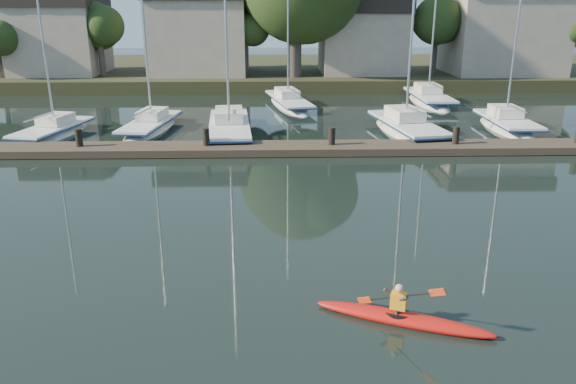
{
  "coord_description": "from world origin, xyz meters",
  "views": [
    {
      "loc": [
        0.16,
        -12.2,
        6.85
      ],
      "look_at": [
        0.63,
        4.49,
        1.2
      ],
      "focal_mm": 35.0,
      "sensor_mm": 36.0,
      "label": 1
    }
  ],
  "objects_px": {
    "sailboat_0": "(54,139)",
    "sailboat_6": "(289,108)",
    "sailboat_4": "(506,132)",
    "kayak": "(403,316)",
    "sailboat_7": "(428,106)",
    "sailboat_3": "(406,137)",
    "dock": "(269,148)",
    "sailboat_1": "(151,133)",
    "sailboat_2": "(230,138)"
  },
  "relations": [
    {
      "from": "sailboat_0",
      "to": "sailboat_2",
      "type": "bearing_deg",
      "value": 12.76
    },
    {
      "from": "sailboat_4",
      "to": "kayak",
      "type": "bearing_deg",
      "value": -116.27
    },
    {
      "from": "sailboat_0",
      "to": "sailboat_7",
      "type": "distance_m",
      "value": 25.15
    },
    {
      "from": "dock",
      "to": "sailboat_2",
      "type": "bearing_deg",
      "value": 118.61
    },
    {
      "from": "sailboat_0",
      "to": "sailboat_7",
      "type": "height_order",
      "value": "sailboat_7"
    },
    {
      "from": "dock",
      "to": "sailboat_2",
      "type": "xyz_separation_m",
      "value": [
        -2.19,
        4.02,
        -0.4
      ]
    },
    {
      "from": "sailboat_2",
      "to": "sailboat_4",
      "type": "xyz_separation_m",
      "value": [
        15.74,
        0.99,
        0.0
      ]
    },
    {
      "from": "dock",
      "to": "sailboat_6",
      "type": "height_order",
      "value": "sailboat_6"
    },
    {
      "from": "dock",
      "to": "sailboat_4",
      "type": "height_order",
      "value": "sailboat_4"
    },
    {
      "from": "sailboat_1",
      "to": "sailboat_3",
      "type": "distance_m",
      "value": 14.36
    },
    {
      "from": "kayak",
      "to": "sailboat_6",
      "type": "bearing_deg",
      "value": 116.02
    },
    {
      "from": "sailboat_1",
      "to": "sailboat_2",
      "type": "distance_m",
      "value": 4.69
    },
    {
      "from": "sailboat_3",
      "to": "sailboat_0",
      "type": "bearing_deg",
      "value": 171.46
    },
    {
      "from": "kayak",
      "to": "dock",
      "type": "bearing_deg",
      "value": 123.81
    },
    {
      "from": "dock",
      "to": "sailboat_0",
      "type": "distance_m",
      "value": 12.32
    },
    {
      "from": "dock",
      "to": "sailboat_1",
      "type": "xyz_separation_m",
      "value": [
        -6.73,
        5.22,
        -0.38
      ]
    },
    {
      "from": "sailboat_0",
      "to": "kayak",
      "type": "bearing_deg",
      "value": -40.49
    },
    {
      "from": "kayak",
      "to": "sailboat_3",
      "type": "bearing_deg",
      "value": 99.22
    },
    {
      "from": "sailboat_0",
      "to": "sailboat_3",
      "type": "xyz_separation_m",
      "value": [
        19.26,
        0.08,
        -0.03
      ]
    },
    {
      "from": "sailboat_2",
      "to": "kayak",
      "type": "bearing_deg",
      "value": -79.1
    },
    {
      "from": "dock",
      "to": "sailboat_3",
      "type": "bearing_deg",
      "value": 27.51
    },
    {
      "from": "sailboat_6",
      "to": "sailboat_7",
      "type": "distance_m",
      "value": 10.16
    },
    {
      "from": "sailboat_0",
      "to": "sailboat_6",
      "type": "bearing_deg",
      "value": 46.44
    },
    {
      "from": "kayak",
      "to": "sailboat_0",
      "type": "height_order",
      "value": "sailboat_0"
    },
    {
      "from": "sailboat_0",
      "to": "sailboat_2",
      "type": "xyz_separation_m",
      "value": [
        9.5,
        0.15,
        -0.02
      ]
    },
    {
      "from": "kayak",
      "to": "sailboat_4",
      "type": "height_order",
      "value": "sailboat_4"
    },
    {
      "from": "sailboat_0",
      "to": "sailboat_1",
      "type": "distance_m",
      "value": 5.14
    },
    {
      "from": "kayak",
      "to": "sailboat_1",
      "type": "xyz_separation_m",
      "value": [
        -9.78,
        20.45,
        -0.33
      ]
    },
    {
      "from": "sailboat_4",
      "to": "sailboat_7",
      "type": "height_order",
      "value": "sailboat_7"
    },
    {
      "from": "sailboat_3",
      "to": "sailboat_7",
      "type": "relative_size",
      "value": 1.03
    },
    {
      "from": "sailboat_1",
      "to": "sailboat_2",
      "type": "relative_size",
      "value": 0.79
    },
    {
      "from": "sailboat_3",
      "to": "sailboat_6",
      "type": "xyz_separation_m",
      "value": [
        -6.26,
        8.89,
        0.04
      ]
    },
    {
      "from": "sailboat_2",
      "to": "sailboat_7",
      "type": "height_order",
      "value": "sailboat_2"
    },
    {
      "from": "dock",
      "to": "sailboat_1",
      "type": "height_order",
      "value": "sailboat_1"
    },
    {
      "from": "sailboat_7",
      "to": "sailboat_1",
      "type": "bearing_deg",
      "value": -154.76
    },
    {
      "from": "dock",
      "to": "sailboat_7",
      "type": "xyz_separation_m",
      "value": [
        11.43,
        13.79,
        -0.41
      ]
    },
    {
      "from": "dock",
      "to": "sailboat_1",
      "type": "bearing_deg",
      "value": 142.22
    },
    {
      "from": "sailboat_1",
      "to": "sailboat_3",
      "type": "xyz_separation_m",
      "value": [
        14.3,
        -1.27,
        -0.04
      ]
    },
    {
      "from": "sailboat_7",
      "to": "sailboat_6",
      "type": "bearing_deg",
      "value": -174.68
    },
    {
      "from": "sailboat_0",
      "to": "sailboat_6",
      "type": "relative_size",
      "value": 0.74
    },
    {
      "from": "sailboat_3",
      "to": "sailboat_1",
      "type": "bearing_deg",
      "value": 166.14
    },
    {
      "from": "sailboat_0",
      "to": "sailboat_6",
      "type": "distance_m",
      "value": 15.8
    },
    {
      "from": "sailboat_7",
      "to": "sailboat_4",
      "type": "bearing_deg",
      "value": -76.48
    },
    {
      "from": "kayak",
      "to": "sailboat_1",
      "type": "bearing_deg",
      "value": 138.05
    },
    {
      "from": "sailboat_3",
      "to": "sailboat_4",
      "type": "height_order",
      "value": "sailboat_3"
    },
    {
      "from": "sailboat_2",
      "to": "sailboat_1",
      "type": "bearing_deg",
      "value": 160.9
    },
    {
      "from": "dock",
      "to": "sailboat_0",
      "type": "bearing_deg",
      "value": 161.69
    },
    {
      "from": "sailboat_2",
      "to": "sailboat_6",
      "type": "bearing_deg",
      "value": 63.97
    },
    {
      "from": "kayak",
      "to": "sailboat_6",
      "type": "relative_size",
      "value": 0.27
    },
    {
      "from": "sailboat_1",
      "to": "sailboat_3",
      "type": "bearing_deg",
      "value": 2.42
    }
  ]
}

